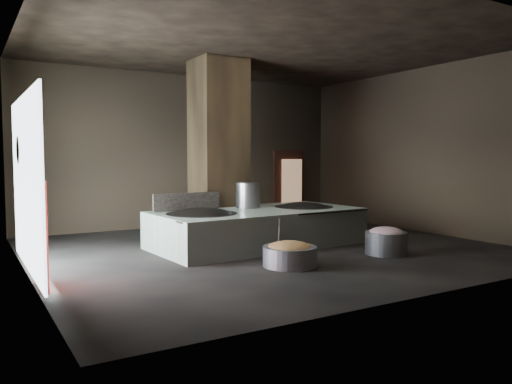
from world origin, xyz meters
TOP-DOWN VIEW (x-y plane):
  - floor at (0.00, 0.00)m, footprint 10.00×9.00m
  - ceiling at (0.00, 0.00)m, footprint 10.00×9.00m
  - back_wall at (0.00, 4.55)m, footprint 10.00×0.10m
  - front_wall at (0.00, -4.55)m, footprint 10.00×0.10m
  - left_wall at (-5.05, 0.00)m, footprint 0.10×9.00m
  - right_wall at (5.05, 0.00)m, footprint 0.10×9.00m
  - pillar at (-0.30, 1.90)m, footprint 1.20×1.20m
  - hearth_platform at (-0.02, 0.42)m, footprint 4.97×2.64m
  - platform_cap at (-0.02, 0.42)m, footprint 4.72×2.27m
  - wok_left at (-1.47, 0.37)m, footprint 1.52×1.52m
  - wok_left_rim at (-1.47, 0.37)m, footprint 1.55×1.55m
  - wok_right at (1.33, 0.47)m, footprint 1.42×1.42m
  - wok_right_rim at (1.33, 0.47)m, footprint 1.45×1.45m
  - stock_pot at (0.03, 0.97)m, footprint 0.59×0.59m
  - splash_guard at (-1.47, 1.17)m, footprint 1.68×0.18m
  - cook at (0.63, 2.30)m, footprint 0.61×0.44m
  - veg_basin at (-0.64, -1.78)m, footprint 1.11×1.11m
  - veg_fill at (-0.64, -1.78)m, footprint 0.84×0.84m
  - ladle at (-0.79, -1.63)m, footprint 0.23×0.37m
  - meat_basin at (1.79, -1.87)m, footprint 0.98×0.98m
  - meat_fill at (1.79, -1.87)m, footprint 0.72×0.72m
  - doorway_near at (1.20, 4.45)m, footprint 1.18×0.08m
  - doorway_near_glow at (1.42, 4.40)m, footprint 0.81×0.04m
  - doorway_far at (3.60, 4.45)m, footprint 1.18×0.08m
  - doorway_far_glow at (3.65, 4.33)m, footprint 0.80×0.04m
  - left_opening at (-4.95, 0.20)m, footprint 0.04×4.20m
  - pavilion_sliver at (-4.88, -1.10)m, footprint 0.05×0.90m
  - tree_silhouette at (-4.85, 1.30)m, footprint 0.28×1.10m

SIDE VIEW (x-z plane):
  - floor at x=0.00m, z-range -0.10..0.00m
  - veg_basin at x=-0.64m, z-range 0.00..0.38m
  - meat_basin at x=1.79m, z-range 0.00..0.48m
  - veg_fill at x=-0.64m, z-range 0.22..0.48m
  - hearth_platform at x=-0.02m, z-range 0.00..0.84m
  - meat_fill at x=1.79m, z-range 0.31..0.59m
  - ladle at x=-0.79m, z-range 0.19..0.91m
  - wok_left at x=-1.47m, z-range 0.54..0.96m
  - wok_right at x=1.33m, z-range 0.55..0.95m
  - cook at x=0.63m, z-range 0.00..1.57m
  - platform_cap at x=-0.02m, z-range 0.80..0.83m
  - wok_left_rim at x=-1.47m, z-range 0.79..0.85m
  - wok_right_rim at x=1.33m, z-range 0.79..0.85m
  - pavilion_sliver at x=-4.88m, z-range 0.00..1.70m
  - splash_guard at x=-1.47m, z-range 0.82..1.24m
  - doorway_near_glow at x=1.42m, z-range 0.09..2.01m
  - doorway_far_glow at x=3.65m, z-range 0.11..1.99m
  - doorway_near at x=1.20m, z-range -0.09..2.29m
  - doorway_far at x=3.60m, z-range -0.09..2.29m
  - stock_pot at x=0.03m, z-range 0.82..1.44m
  - left_opening at x=-4.95m, z-range 0.05..3.15m
  - tree_silhouette at x=-4.85m, z-range 1.65..2.75m
  - back_wall at x=0.00m, z-range 0.00..4.50m
  - front_wall at x=0.00m, z-range 0.00..4.50m
  - left_wall at x=-5.05m, z-range 0.00..4.50m
  - right_wall at x=5.05m, z-range 0.00..4.50m
  - pillar at x=-0.30m, z-range 0.00..4.50m
  - ceiling at x=0.00m, z-range 4.50..4.60m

